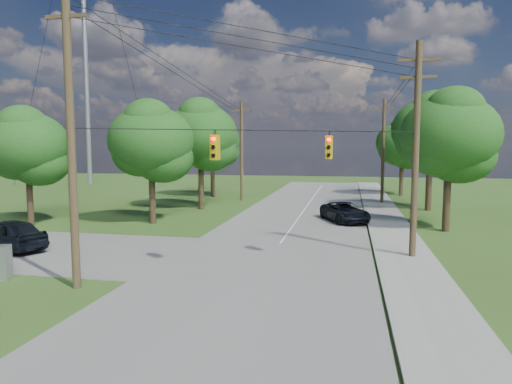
% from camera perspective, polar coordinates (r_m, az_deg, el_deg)
% --- Properties ---
extents(ground, '(140.00, 140.00, 0.00)m').
position_cam_1_polar(ground, '(17.18, -8.91, -13.06)').
color(ground, '#34541C').
rests_on(ground, ground).
extents(main_road, '(10.00, 100.00, 0.03)m').
position_cam_1_polar(main_road, '(21.29, 1.01, -9.25)').
color(main_road, gray).
rests_on(main_road, ground).
extents(sidewalk_east, '(2.60, 100.00, 0.12)m').
position_cam_1_polar(sidewalk_east, '(21.14, 19.42, -9.56)').
color(sidewalk_east, '#A2A098').
rests_on(sidewalk_east, ground).
extents(pole_sw, '(2.00, 0.32, 12.00)m').
position_cam_1_polar(pole_sw, '(18.76, -22.17, 7.49)').
color(pole_sw, brown).
rests_on(pole_sw, ground).
extents(pole_ne, '(2.00, 0.32, 10.50)m').
position_cam_1_polar(pole_ne, '(23.43, 19.36, 5.29)').
color(pole_ne, brown).
rests_on(pole_ne, ground).
extents(pole_north_e, '(2.00, 0.32, 10.00)m').
position_cam_1_polar(pole_north_e, '(45.33, 15.61, 5.02)').
color(pole_north_e, brown).
rests_on(pole_north_e, ground).
extents(pole_north_w, '(2.00, 0.32, 10.00)m').
position_cam_1_polar(pole_north_w, '(46.48, -1.82, 5.24)').
color(pole_north_w, brown).
rests_on(pole_north_w, ground).
extents(power_lines, '(13.93, 29.62, 4.93)m').
position_cam_1_polar(power_lines, '(27.34, 2.57, 13.36)').
color(power_lines, black).
rests_on(power_lines, ground).
extents(traffic_signals, '(4.91, 3.27, 1.05)m').
position_cam_1_polar(traffic_signals, '(19.91, 2.31, 5.67)').
color(traffic_signals, gold).
rests_on(traffic_signals, ground).
extents(radio_mast, '(0.70, 0.70, 45.00)m').
position_cam_1_polar(radio_mast, '(73.91, -20.65, 18.64)').
color(radio_mast, '#979A9D').
rests_on(radio_mast, ground).
extents(tree_w_near, '(6.00, 6.00, 8.40)m').
position_cam_1_polar(tree_w_near, '(33.21, -12.99, 6.28)').
color(tree_w_near, '#453422').
rests_on(tree_w_near, ground).
extents(tree_w_mid, '(6.40, 6.40, 9.22)m').
position_cam_1_polar(tree_w_mid, '(40.31, -6.94, 7.19)').
color(tree_w_mid, '#453422').
rests_on(tree_w_mid, ground).
extents(tree_w_far, '(6.00, 6.00, 8.73)m').
position_cam_1_polar(tree_w_far, '(50.43, -5.48, 6.52)').
color(tree_w_far, '#453422').
rests_on(tree_w_far, ground).
extents(tree_e_near, '(6.20, 6.20, 8.81)m').
position_cam_1_polar(tree_e_near, '(31.84, 23.03, 6.59)').
color(tree_e_near, '#453422').
rests_on(tree_e_near, ground).
extents(tree_e_mid, '(6.60, 6.60, 9.64)m').
position_cam_1_polar(tree_e_mid, '(41.79, 21.03, 7.25)').
color(tree_e_mid, '#453422').
rests_on(tree_e_mid, ground).
extents(tree_e_far, '(5.80, 5.80, 8.32)m').
position_cam_1_polar(tree_e_far, '(53.53, 17.83, 5.88)').
color(tree_e_far, '#453422').
rests_on(tree_e_far, ground).
extents(tree_cross_n, '(5.60, 5.60, 7.91)m').
position_cam_1_polar(tree_cross_n, '(35.24, -26.68, 5.24)').
color(tree_cross_n, '#453422').
rests_on(tree_cross_n, ground).
extents(car_cross_dark, '(5.35, 3.62, 1.69)m').
position_cam_1_polar(car_cross_dark, '(27.57, -28.64, -4.67)').
color(car_cross_dark, black).
rests_on(car_cross_dark, cross_road).
extents(car_main_north, '(4.13, 5.54, 1.40)m').
position_cam_1_polar(car_main_north, '(34.09, 11.03, -2.46)').
color(car_main_north, black).
rests_on(car_main_north, main_road).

